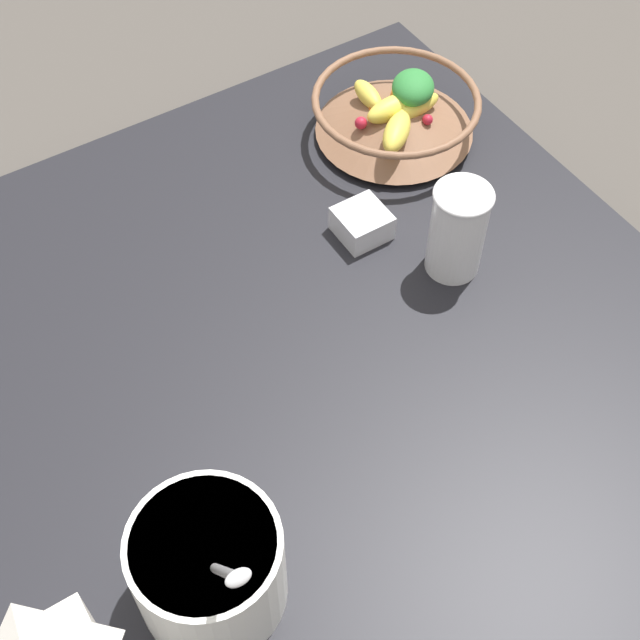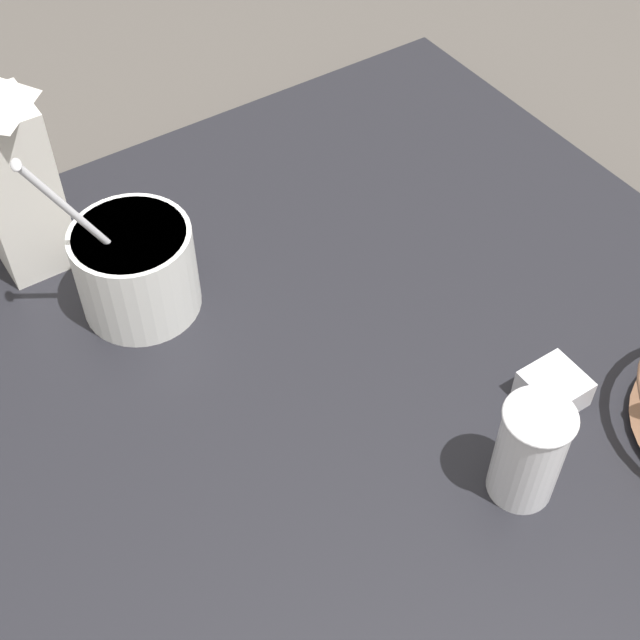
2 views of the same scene
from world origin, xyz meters
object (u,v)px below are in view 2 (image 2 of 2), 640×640
object	(u,v)px
drinking_cup	(530,450)
milk_carton	(11,172)
yogurt_tub	(135,266)
spice_jar	(553,389)

from	to	relation	value
drinking_cup	milk_carton	bearing A→B (deg)	-64.32
milk_carton	yogurt_tub	size ratio (longest dim) A/B	1.07
drinking_cup	spice_jar	size ratio (longest dim) A/B	2.04
milk_carton	yogurt_tub	xyz separation A→B (m)	(-0.07, 0.14, -0.07)
drinking_cup	spice_jar	xyz separation A→B (m)	(-0.10, -0.06, -0.05)
milk_carton	spice_jar	size ratio (longest dim) A/B	4.42
milk_carton	spice_jar	world-z (taller)	milk_carton
yogurt_tub	drinking_cup	world-z (taller)	yogurt_tub
milk_carton	yogurt_tub	distance (m)	0.17
drinking_cup	yogurt_tub	bearing A→B (deg)	-64.88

